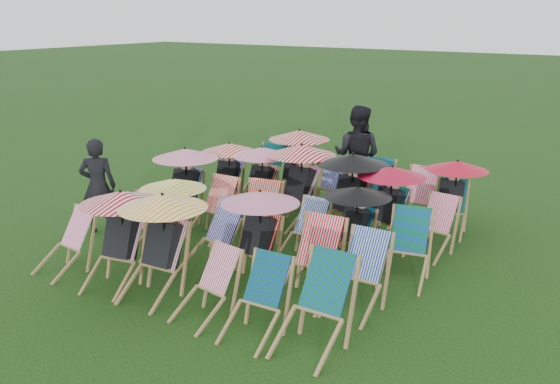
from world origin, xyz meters
The scene contains 33 objects.
ground centered at (0.00, 0.00, 0.00)m, with size 100.00×100.00×0.00m, color black.
deckchair_0 centered at (-2.09, -2.33, 0.44)m, with size 0.66×0.86×0.87m.
deckchair_1 centered at (-1.10, -2.23, 0.69)m, with size 1.10×1.20×1.31m.
deckchair_2 centered at (-0.42, -2.17, 0.72)m, with size 1.15×1.21×1.36m.
deckchair_3 centered at (0.51, -2.32, 0.43)m, with size 0.68×0.86×0.85m.
deckchair_4 centered at (1.26, -2.33, 0.45)m, with size 0.62×0.85×0.90m.
deckchair_5 centered at (1.96, -2.21, 0.51)m, with size 0.68×0.95×1.03m.
deckchair_6 centered at (-1.98, -1.13, 0.42)m, with size 0.58×0.79×0.84m.
deckchair_7 centered at (-1.27, -1.04, 0.63)m, with size 1.00×1.09×1.19m.
deckchair_8 centered at (-0.39, -1.10, 0.48)m, with size 0.78×0.98×0.96m.
deckchair_9 centered at (0.35, -1.11, 0.67)m, with size 1.08×1.12×1.28m.
deckchair_10 centered at (1.27, -1.14, 0.51)m, with size 0.74×0.98×1.02m.
deckchair_11 centered at (1.92, -1.12, 0.48)m, with size 0.64×0.89×0.96m.
deckchair_12 centered at (-2.09, 0.14, 0.71)m, with size 1.13×1.22×1.34m.
deckchair_13 centered at (-1.29, -0.03, 0.47)m, with size 0.63×0.88×0.95m.
deckchair_14 centered at (-0.41, -0.02, 0.50)m, with size 0.81×1.02×0.99m.
deckchair_15 centered at (0.48, -0.03, 0.44)m, with size 0.63×0.84×0.87m.
deckchair_16 centered at (1.17, 0.17, 0.62)m, with size 0.99×1.06×1.17m.
deckchair_17 centered at (2.08, 0.05, 0.48)m, with size 0.79×0.98×0.96m.
deckchair_18 centered at (-2.04, 1.30, 0.65)m, with size 1.04×1.13×1.24m.
deckchair_19 centered at (-1.30, 1.29, 0.66)m, with size 1.06×1.10×1.26m.
deckchair_20 centered at (-0.46, 1.24, 0.74)m, with size 1.19×1.27×1.41m.
deckchair_21 centered at (0.54, 1.20, 0.73)m, with size 1.17×1.24×1.38m.
deckchair_22 centered at (1.24, 1.18, 0.67)m, with size 1.07×1.14×1.27m.
deckchair_23 centered at (2.03, 1.20, 0.44)m, with size 0.67×0.87×0.88m.
deckchair_24 centered at (-1.89, 2.31, 0.51)m, with size 0.68×0.95×1.02m.
deckchair_25 centered at (-1.21, 2.40, 0.74)m, with size 1.18×1.26×1.40m.
deckchair_26 centered at (-0.44, 2.30, 0.45)m, with size 0.64×0.86×0.90m.
deckchair_27 centered at (0.48, 2.35, 0.50)m, with size 0.79×1.01×1.01m.
deckchair_28 centered at (1.32, 2.31, 0.49)m, with size 0.65×0.91×0.98m.
deckchair_29 centered at (1.93, 2.33, 0.64)m, with size 1.03×1.11×1.22m.
person_left centered at (-2.96, -0.93, 0.81)m, with size 0.59×0.39×1.62m, color black.
person_rear centered at (-0.11, 2.88, 0.96)m, with size 0.93×0.73×1.92m, color black.
Camera 1 is at (5.04, -7.54, 3.60)m, focal length 40.00 mm.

